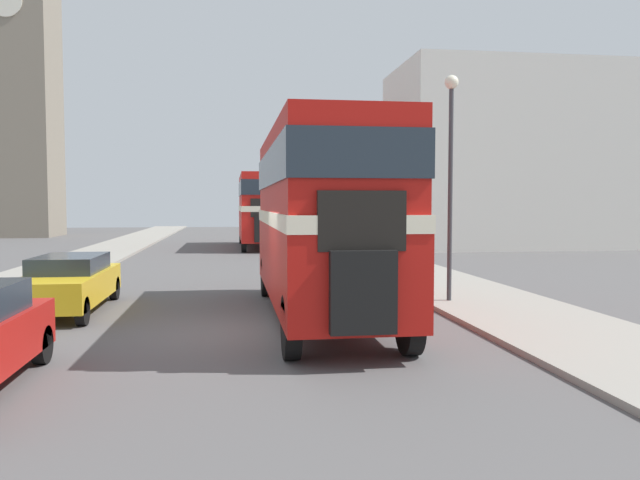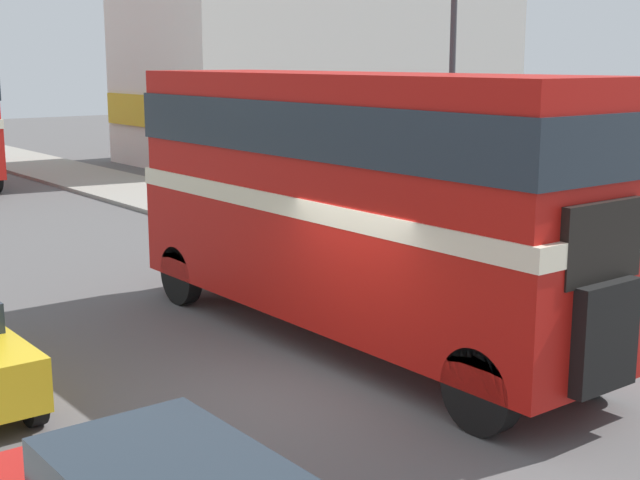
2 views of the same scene
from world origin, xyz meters
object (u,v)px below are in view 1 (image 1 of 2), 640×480
Objects in this scene: pedestrian_walking at (384,240)px; double_decker_bus at (320,209)px; street_lamp at (451,154)px; car_parked_mid at (69,282)px; church_tower at (17,22)px; bus_distant at (260,205)px.

double_decker_bus is at bearing -110.97° from pedestrian_walking.
car_parked_mid is at bearing 177.96° from street_lamp.
car_parked_mid is 10.18m from street_lamp.
bus_distant is at bearing -40.01° from church_tower.
pedestrian_walking is 10.37m from street_lamp.
pedestrian_walking is 0.30× the size of street_lamp.
bus_distant is at bearing 99.78° from street_lamp.
double_decker_bus is at bearing -158.75° from street_lamp.
pedestrian_walking is at bearing 69.03° from double_decker_bus.
double_decker_bus is at bearing -16.27° from car_parked_mid.
car_parked_mid is 0.14× the size of church_tower.
street_lamp is 46.30m from church_tower.
car_parked_mid is (-6.02, 1.76, -1.82)m from double_decker_bus.
pedestrian_walking is 39.98m from church_tower.
pedestrian_walking is at bearing -50.59° from church_tower.
double_decker_bus is 0.97× the size of bus_distant.
street_lamp is (-0.72, -9.95, 2.83)m from pedestrian_walking.
pedestrian_walking is at bearing 42.82° from car_parked_mid.
street_lamp is at bearing -2.04° from car_parked_mid.
car_parked_mid is 14.15m from pedestrian_walking.
bus_distant is 5.53× the size of pedestrian_walking.
double_decker_bus is 2.03× the size of car_parked_mid.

